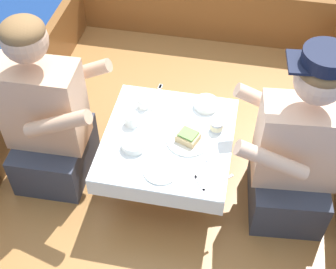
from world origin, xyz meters
TOP-DOWN VIEW (x-y plane):
  - ground_plane at (0.00, 0.00)m, footprint 60.00×60.00m
  - boat_deck at (0.00, 0.00)m, footprint 1.93×2.81m
  - gunwale_port at (-0.94, 0.00)m, footprint 0.06×2.81m
  - bow_coaming at (0.00, 1.38)m, footprint 1.81×0.06m
  - cockpit_table at (0.00, -0.00)m, footprint 0.65×0.68m
  - person_port at (-0.62, -0.03)m, footprint 0.53×0.45m
  - person_starboard at (0.62, -0.02)m, footprint 0.55×0.48m
  - plate_sandwich at (0.10, -0.01)m, footprint 0.21×0.21m
  - plate_bread at (0.01, -0.22)m, footprint 0.17×0.17m
  - sandwich at (0.10, -0.01)m, footprint 0.13×0.12m
  - bowl_port_near at (0.16, 0.25)m, footprint 0.13×0.13m
  - bowl_starboard_near at (-0.15, -0.10)m, footprint 0.12×0.12m
  - coffee_cup_port at (-0.17, 0.19)m, footprint 0.09×0.06m
  - coffee_cup_starboard at (-0.20, 0.06)m, footprint 0.10×0.07m
  - tin_can at (0.23, 0.10)m, footprint 0.07×0.07m
  - utensil_knife_port at (0.18, -0.24)m, footprint 0.11×0.14m
  - utensil_spoon_port at (0.19, -0.15)m, footprint 0.06×0.17m
  - utensil_knife_starboard at (0.28, -0.24)m, footprint 0.13×0.12m
  - utensil_fork_port at (-0.12, 0.31)m, footprint 0.04×0.17m

SIDE VIEW (x-z plane):
  - ground_plane at x=0.00m, z-range 0.00..0.00m
  - boat_deck at x=0.00m, z-range 0.00..0.27m
  - gunwale_port at x=-0.94m, z-range 0.27..0.63m
  - bow_coaming at x=0.00m, z-range 0.27..0.68m
  - cockpit_table at x=0.00m, z-range 0.42..0.78m
  - utensil_knife_port at x=0.18m, z-range 0.64..0.65m
  - utensil_knife_starboard at x=0.28m, z-range 0.64..0.65m
  - utensil_fork_port at x=-0.12m, z-range 0.64..0.65m
  - utensil_spoon_port at x=0.19m, z-range 0.64..0.65m
  - plate_sandwich at x=0.10m, z-range 0.64..0.65m
  - plate_bread at x=0.01m, z-range 0.64..0.65m
  - bowl_port_near at x=0.16m, z-range 0.64..0.68m
  - bowl_starboard_near at x=-0.15m, z-range 0.64..0.68m
  - tin_can at x=0.23m, z-range 0.64..0.70m
  - coffee_cup_port at x=-0.17m, z-range 0.64..0.70m
  - coffee_cup_starboard at x=-0.20m, z-range 0.64..0.70m
  - sandwich at x=0.10m, z-range 0.65..0.70m
  - person_port at x=-0.62m, z-range 0.18..1.18m
  - person_starboard at x=0.62m, z-range 0.18..1.19m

